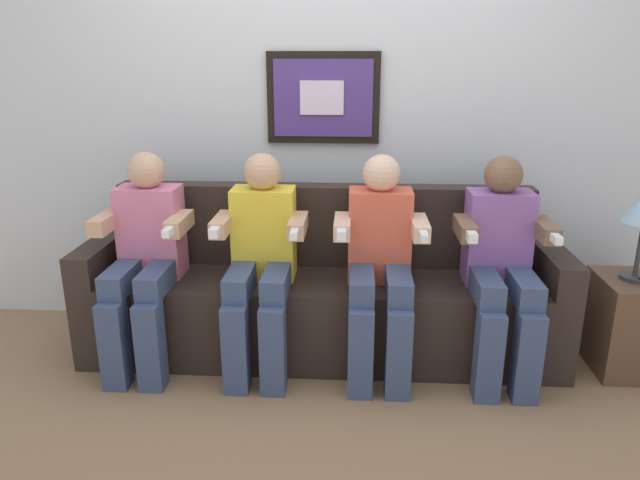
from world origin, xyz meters
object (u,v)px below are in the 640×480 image
at_px(person_rightmost, 501,261).
at_px(side_table_right, 634,325).
at_px(person_leftmost, 145,254).
at_px(person_left_center, 261,256).
at_px(couch, 322,298).
at_px(person_right_center, 380,258).

distance_m(person_rightmost, side_table_right, 0.81).
height_order(person_leftmost, person_left_center, same).
xyz_separation_m(person_left_center, person_rightmost, (1.20, 0.00, 0.00)).
xyz_separation_m(couch, person_leftmost, (-0.90, -0.17, 0.29)).
relative_size(person_right_center, person_rightmost, 1.00).
xyz_separation_m(couch, person_rightmost, (0.90, -0.17, 0.29)).
distance_m(person_leftmost, person_right_center, 1.20).
bearing_deg(person_leftmost, person_rightmost, -0.01).
xyz_separation_m(person_leftmost, person_right_center, (1.20, -0.00, 0.00)).
distance_m(person_left_center, person_right_center, 0.60).
relative_size(person_left_center, person_rightmost, 1.00).
height_order(person_leftmost, person_rightmost, same).
bearing_deg(side_table_right, couch, 176.21).
xyz_separation_m(person_leftmost, person_rightmost, (1.80, -0.00, 0.00)).
relative_size(couch, person_leftmost, 2.30).
bearing_deg(person_left_center, side_table_right, 1.83).
height_order(person_leftmost, side_table_right, person_leftmost).
distance_m(couch, person_rightmost, 0.96).
bearing_deg(couch, person_rightmost, -10.62).
height_order(person_left_center, person_right_center, same).
height_order(person_right_center, side_table_right, person_right_center).
bearing_deg(side_table_right, person_rightmost, -175.15).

